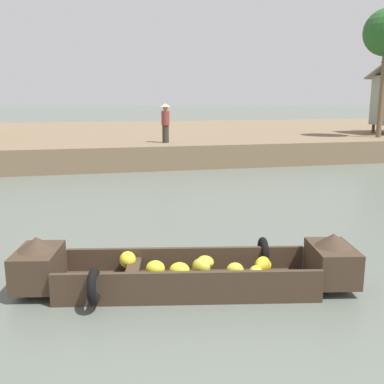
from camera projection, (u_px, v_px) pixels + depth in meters
name	position (u px, v px, depth m)	size (l,w,h in m)	color
ground_plane	(132.00, 216.00, 10.98)	(300.00, 300.00, 0.00)	#596056
riverbank_strip	(105.00, 138.00, 26.77)	(160.00, 20.00, 0.98)	#756047
banana_boat	(188.00, 270.00, 6.73)	(5.14, 1.89, 0.85)	#3D2D21
vendor_person	(165.00, 121.00, 18.95)	(0.44, 0.44, 1.66)	#332D28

